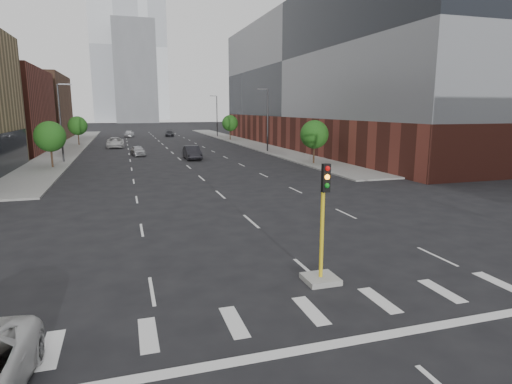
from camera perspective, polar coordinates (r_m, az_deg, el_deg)
name	(u,v)px	position (r m, az deg, el deg)	size (l,w,h in m)	color
sidewalk_left_far	(72,146)	(79.15, -23.30, 5.68)	(5.00, 92.00, 0.15)	gray
sidewalk_right_far	(243,142)	(81.63, -1.77, 6.71)	(5.00, 92.00, 0.15)	gray
building_left_far_b	(11,107)	(98.69, -29.86, 9.76)	(20.00, 24.00, 13.00)	brown
building_right_main	(350,79)	(74.06, 12.47, 14.47)	(24.00, 70.00, 22.00)	brown
tower_left	(115,47)	(226.30, -18.29, 17.83)	(22.00, 22.00, 70.00)	#B2B7BC
tower_right	(148,49)	(267.13, -14.18, 18.00)	(20.00, 20.00, 80.00)	#B2B7BC
tower_mid	(135,73)	(205.18, -15.83, 15.06)	(18.00, 18.00, 44.00)	slate
median_traffic_signal	(322,257)	(15.90, 8.74, -8.53)	(1.20, 1.20, 4.40)	#999993
streetlight_right_a	(267,117)	(62.77, 1.48, 9.91)	(1.60, 0.22, 9.07)	#2D2D30
streetlight_right_b	(217,114)	(96.58, -5.28, 10.27)	(1.60, 0.22, 9.07)	#2D2D30
streetlight_left	(61,120)	(54.90, -24.56, 8.77)	(1.60, 0.22, 9.07)	#2D2D30
tree_left_near	(50,136)	(50.09, -25.78, 6.68)	(3.20, 3.20, 4.85)	#382619
tree_left_far	(78,126)	(79.86, -22.70, 8.16)	(3.20, 3.20, 4.85)	#382619
tree_right_near	(314,134)	(49.11, 7.78, 7.61)	(3.20, 3.20, 4.85)	#382619
tree_right_far	(230,123)	(87.00, -3.49, 9.15)	(3.20, 3.20, 4.85)	#382619
car_near_left	(138,151)	(60.14, -15.48, 5.34)	(1.63, 4.04, 1.38)	#A3A3A7
car_mid_right	(192,153)	(54.43, -8.52, 5.21)	(1.77, 5.08, 1.67)	black
car_far_left	(115,143)	(73.87, -18.25, 6.28)	(2.73, 5.92, 1.65)	#B5B5B5
car_deep_right	(170,134)	(100.27, -11.45, 7.65)	(1.87, 4.61, 1.34)	#212227
car_distant	(129,134)	(100.98, -16.58, 7.47)	(1.76, 4.38, 1.49)	silver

